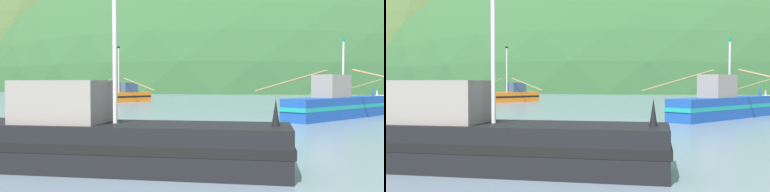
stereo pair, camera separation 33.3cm
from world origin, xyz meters
TOP-DOWN VIEW (x-y plane):
  - hill_far_left at (16.74, 159.91)m, footprint 199.35×159.48m
  - fishing_boat_orange at (-10.02, 47.69)m, footprint 10.22×9.24m
  - fishing_boat_black at (-1.50, 8.53)m, footprint 10.30×3.39m
  - fishing_boat_blue at (9.63, 25.55)m, footprint 10.20×9.90m

SIDE VIEW (x-z plane):
  - hill_far_left at x=16.74m, z-range -48.39..48.39m
  - fishing_boat_orange at x=-10.02m, z-range -2.55..4.12m
  - fishing_boat_black at x=-1.50m, z-range -2.33..3.92m
  - fishing_boat_blue at x=9.63m, z-range -1.72..3.55m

